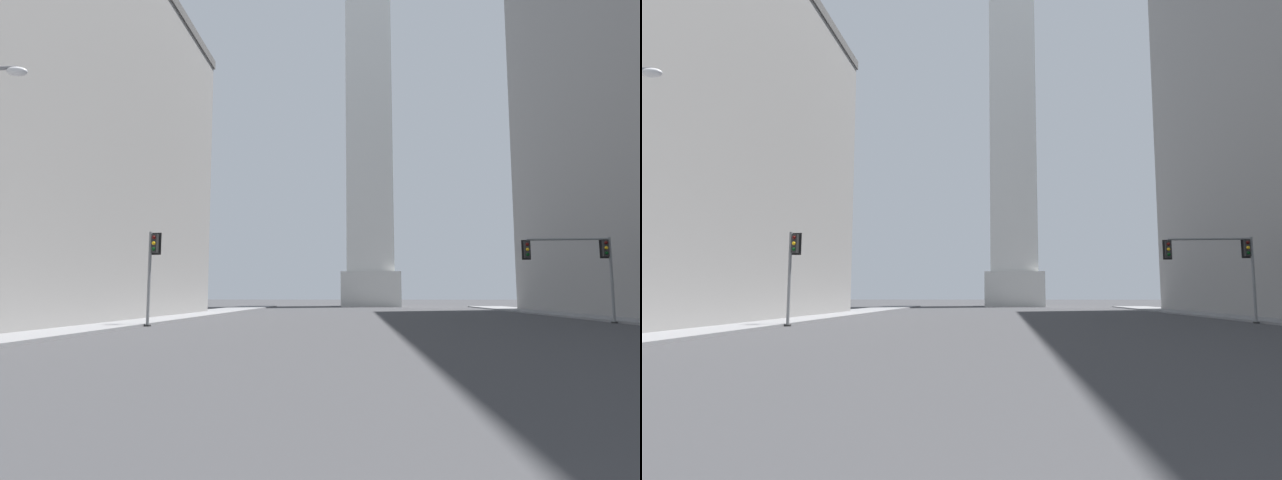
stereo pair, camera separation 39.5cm
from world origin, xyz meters
The scene contains 4 objects.
sidewalk_left centered at (-17.09, 28.68, 0.07)m, with size 5.00×95.59×0.15m, color slate.
obelisk centered at (0.00, 79.66, 33.36)m, with size 9.16×9.16×69.41m.
traffic_light_mid_left centered at (-14.30, 27.56, 3.66)m, with size 0.79×0.52×5.54m.
traffic_light_mid_right centered at (12.35, 32.76, 4.27)m, with size 5.77×0.51×5.57m.
Camera 1 is at (-2.37, -0.95, 1.81)m, focal length 28.00 mm.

